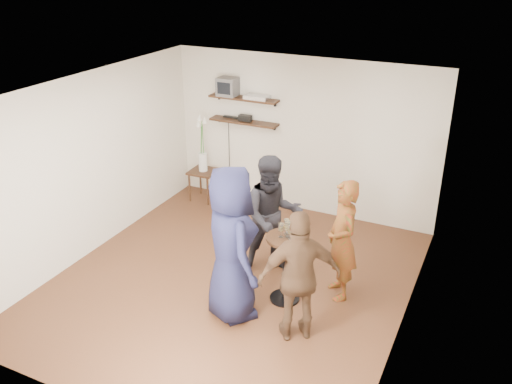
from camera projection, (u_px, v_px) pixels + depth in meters
room at (230, 194)px, 6.78m from camera, size 4.58×5.08×2.68m
shelf_upper at (244, 98)px, 8.89m from camera, size 1.20×0.25×0.04m
shelf_lower at (244, 122)px, 9.06m from camera, size 1.20×0.25×0.04m
crt_monitor at (228, 86)px, 8.94m from camera, size 0.32×0.30×0.30m
dvd_deck at (257, 97)px, 8.78m from camera, size 0.40×0.24×0.06m
radio at (245, 118)px, 9.02m from camera, size 0.22×0.10×0.10m
power_strip at (232, 117)px, 9.19m from camera, size 0.30×0.05×0.03m
side_table at (204, 175)px, 9.51m from camera, size 0.47×0.47×0.55m
vase_lilies at (202, 153)px, 9.34m from camera, size 0.20×0.21×1.06m
drinks_table at (286, 260)px, 6.71m from camera, size 0.50×0.50×0.91m
wine_glass_fl at (281, 228)px, 6.52m from camera, size 0.06×0.06×0.19m
wine_glass_fr at (291, 230)px, 6.46m from camera, size 0.07×0.07×0.20m
wine_glass_bl at (287, 224)px, 6.59m from camera, size 0.07×0.07×0.20m
wine_glass_br at (288, 227)px, 6.51m from camera, size 0.07×0.07×0.21m
person_plaid at (342, 240)px, 6.73m from camera, size 0.64×0.69×1.59m
person_dark at (273, 216)px, 7.24m from camera, size 1.04×1.00×1.68m
person_navy at (231, 244)px, 6.30m from camera, size 1.11×1.09×1.93m
person_brown at (299, 277)px, 5.98m from camera, size 0.99×0.85×1.59m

